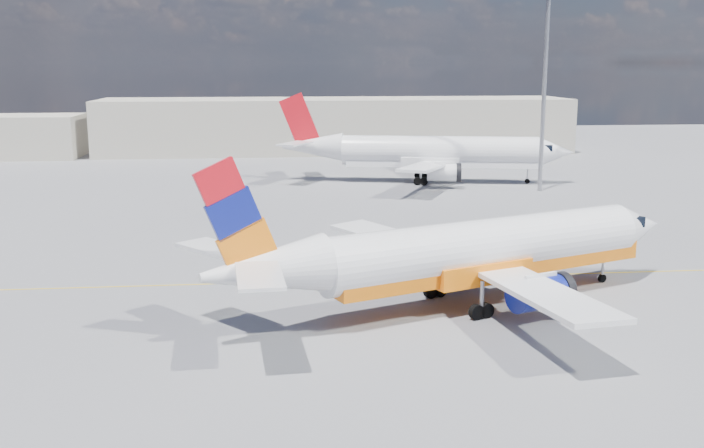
{
  "coord_description": "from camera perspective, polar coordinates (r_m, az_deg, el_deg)",
  "views": [
    {
      "loc": [
        -4.79,
        -43.81,
        13.27
      ],
      "look_at": [
        0.08,
        3.34,
        3.5
      ],
      "focal_mm": 40.0,
      "sensor_mm": 36.0,
      "label": 1
    }
  ],
  "objects": [
    {
      "name": "traffic_cone",
      "position": [
        48.34,
        -0.91,
        -3.92
      ],
      "size": [
        0.44,
        0.44,
        0.61
      ],
      "color": "white",
      "rests_on": "ground"
    },
    {
      "name": "second_jet",
      "position": [
        88.87,
        5.68,
        5.17
      ],
      "size": [
        33.17,
        25.61,
        10.01
      ],
      "rotation": [
        0.0,
        0.0,
        -0.2
      ],
      "color": "white",
      "rests_on": "ground"
    },
    {
      "name": "taxi_line",
      "position": [
        48.89,
        -0.05,
        -4.1
      ],
      "size": [
        70.0,
        0.15,
        0.01
      ],
      "primitive_type": "cube",
      "color": "yellow",
      "rests_on": "ground"
    },
    {
      "name": "terminal_main",
      "position": [
        119.57,
        -1.19,
        7.2
      ],
      "size": [
        70.0,
        14.0,
        8.0
      ],
      "primitive_type": "cube",
      "color": "#B1A998",
      "rests_on": "ground"
    },
    {
      "name": "floodlight_mast",
      "position": [
        84.07,
        13.87,
        10.83
      ],
      "size": [
        1.53,
        1.53,
        20.94
      ],
      "color": "#9999A1",
      "rests_on": "ground"
    },
    {
      "name": "main_jet",
      "position": [
        43.61,
        8.68,
        -2.03
      ],
      "size": [
        29.94,
        22.61,
        9.18
      ],
      "rotation": [
        0.0,
        0.0,
        0.39
      ],
      "color": "white",
      "rests_on": "ground"
    },
    {
      "name": "gse_tug",
      "position": [
        47.72,
        12.77,
        -3.81
      ],
      "size": [
        2.52,
        1.81,
        1.67
      ],
      "rotation": [
        0.0,
        0.0,
        -0.17
      ],
      "color": "black",
      "rests_on": "ground"
    },
    {
      "name": "ground",
      "position": [
        46.02,
        0.33,
        -5.11
      ],
      "size": [
        240.0,
        240.0,
        0.0
      ],
      "primitive_type": "plane",
      "color": "slate",
      "rests_on": "ground"
    }
  ]
}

